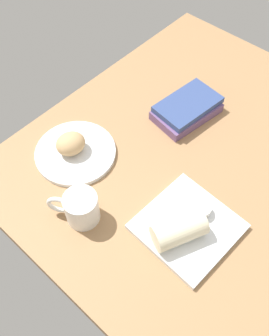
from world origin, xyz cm
name	(u,v)px	position (x,y,z in cm)	size (l,w,h in cm)	color
dining_table	(194,152)	(0.00, 0.00, 2.00)	(110.00, 90.00, 4.00)	#9E754C
round_plate	(76,152)	(25.47, -25.10, 4.70)	(23.89, 23.89, 1.40)	white
scone_pastry	(71,144)	(25.87, -26.03, 8.45)	(8.67, 7.62, 6.11)	tan
square_plate	(188,227)	(22.59, 14.30, 4.80)	(22.94, 22.94, 1.60)	white
sauce_cup	(201,209)	(17.43, 14.40, 7.07)	(5.11, 5.11, 2.75)	silver
breakfast_wrap	(179,230)	(26.72, 14.22, 9.02)	(6.85, 6.85, 13.17)	#EFE5BE
book_stack	(187,109)	(-9.27, -10.45, 6.54)	(22.71, 15.73, 5.13)	#6B4C7A
coffee_mug	(80,208)	(38.56, -8.46, 8.68)	(9.93, 12.57, 9.15)	white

